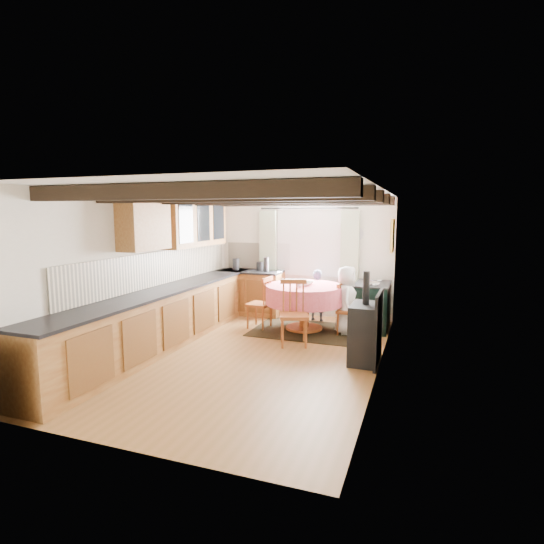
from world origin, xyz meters
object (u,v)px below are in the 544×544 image
at_px(chair_near, 294,313).
at_px(chair_left, 259,302).
at_px(dining_table, 304,308).
at_px(child_far, 317,295).
at_px(cast_iron_stove, 365,317).
at_px(child_right, 346,300).
at_px(cup, 300,285).
at_px(aga_range, 372,306).
at_px(chair_right, 349,309).

distance_m(chair_near, chair_left, 1.21).
bearing_deg(chair_left, dining_table, 101.80).
bearing_deg(child_far, dining_table, 94.63).
relative_size(dining_table, cast_iron_stove, 1.06).
bearing_deg(cast_iron_stove, child_far, 119.97).
relative_size(dining_table, chair_near, 1.31).
xyz_separation_m(chair_near, child_far, (-0.03, 1.66, -0.01)).
xyz_separation_m(chair_near, child_right, (0.67, 0.94, 0.07)).
bearing_deg(chair_left, cup, 85.91).
xyz_separation_m(cast_iron_stove, child_far, (-1.19, 2.07, -0.14)).
relative_size(aga_range, cast_iron_stove, 0.72).
distance_m(chair_left, chair_right, 1.63).
relative_size(dining_table, chair_right, 1.52).
height_order(child_far, child_right, child_right).
xyz_separation_m(chair_near, cast_iron_stove, (1.17, -0.41, 0.13)).
height_order(dining_table, child_far, child_far).
height_order(aga_range, cup, cup).
distance_m(aga_range, cup, 1.45).
relative_size(chair_near, child_far, 1.03).
bearing_deg(child_far, chair_left, 52.55).
relative_size(cast_iron_stove, child_far, 1.28).
xyz_separation_m(chair_right, aga_range, (0.34, 0.51, -0.02)).
bearing_deg(chair_left, cast_iron_stove, 65.77).
bearing_deg(child_far, chair_near, 98.89).
xyz_separation_m(dining_table, cast_iron_stove, (1.24, -1.29, 0.24)).
bearing_deg(cup, dining_table, 84.84).
bearing_deg(cup, chair_left, 169.91).
bearing_deg(cup, chair_right, 16.55).
relative_size(child_far, cup, 11.03).
bearing_deg(child_right, chair_left, 85.11).
bearing_deg(dining_table, aga_range, 24.99).
bearing_deg(cup, child_right, 20.61).
relative_size(chair_left, child_right, 0.80).
distance_m(dining_table, child_far, 0.79).
distance_m(chair_right, cast_iron_stove, 1.39).
distance_m(child_far, child_right, 1.01).
bearing_deg(dining_table, child_right, 4.40).
bearing_deg(aga_range, chair_left, -162.70).
xyz_separation_m(chair_left, aga_range, (1.96, 0.61, -0.04)).
relative_size(chair_right, aga_range, 0.96).
xyz_separation_m(dining_table, cup, (-0.02, -0.23, 0.46)).
bearing_deg(child_right, dining_table, 84.36).
relative_size(chair_near, cast_iron_stove, 0.81).
bearing_deg(cast_iron_stove, aga_range, 93.46).
xyz_separation_m(chair_near, chair_left, (-0.90, 0.80, -0.05)).
distance_m(child_right, cup, 0.86).
xyz_separation_m(chair_left, cup, (0.81, -0.14, 0.40)).
bearing_deg(dining_table, cup, -95.16).
distance_m(chair_near, aga_range, 1.77).
bearing_deg(chair_right, aga_range, -30.60).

